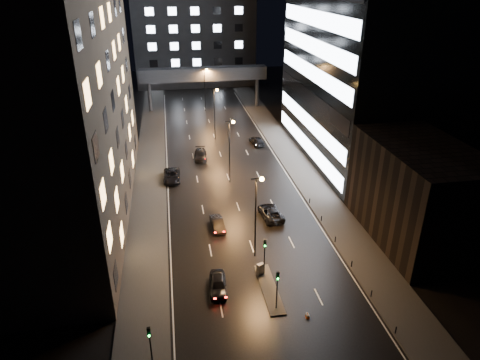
{
  "coord_description": "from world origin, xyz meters",
  "views": [
    {
      "loc": [
        -8.6,
        -32.26,
        29.53
      ],
      "look_at": [
        0.33,
        20.3,
        4.0
      ],
      "focal_mm": 32.0,
      "sensor_mm": 36.0,
      "label": 1
    }
  ],
  "objects_px": {
    "car_toward_b": "(257,141)",
    "utility_cabinet": "(260,269)",
    "car_away_a": "(218,284)",
    "car_away_c": "(172,176)",
    "car_away_b": "(218,224)",
    "car_away_d": "(201,155)",
    "car_toward_a": "(271,212)"
  },
  "relations": [
    {
      "from": "car_away_b",
      "to": "car_toward_a",
      "type": "height_order",
      "value": "car_toward_a"
    },
    {
      "from": "car_away_a",
      "to": "car_away_d",
      "type": "bearing_deg",
      "value": 92.1
    },
    {
      "from": "car_away_c",
      "to": "car_toward_b",
      "type": "relative_size",
      "value": 1.14
    },
    {
      "from": "car_toward_b",
      "to": "car_away_a",
      "type": "bearing_deg",
      "value": 65.8
    },
    {
      "from": "car_away_c",
      "to": "car_toward_b",
      "type": "height_order",
      "value": "car_away_c"
    },
    {
      "from": "car_toward_a",
      "to": "car_away_b",
      "type": "bearing_deg",
      "value": 6.37
    },
    {
      "from": "car_away_a",
      "to": "car_toward_b",
      "type": "relative_size",
      "value": 0.9
    },
    {
      "from": "car_away_b",
      "to": "car_toward_a",
      "type": "distance_m",
      "value": 7.56
    },
    {
      "from": "car_away_a",
      "to": "utility_cabinet",
      "type": "xyz_separation_m",
      "value": [
        4.86,
        1.72,
        0.05
      ]
    },
    {
      "from": "car_toward_a",
      "to": "car_away_a",
      "type": "bearing_deg",
      "value": 51.31
    },
    {
      "from": "car_toward_b",
      "to": "utility_cabinet",
      "type": "bearing_deg",
      "value": 71.73
    },
    {
      "from": "car_away_d",
      "to": "utility_cabinet",
      "type": "bearing_deg",
      "value": -80.22
    },
    {
      "from": "utility_cabinet",
      "to": "car_toward_b",
      "type": "bearing_deg",
      "value": 54.34
    },
    {
      "from": "car_away_b",
      "to": "car_away_d",
      "type": "distance_m",
      "value": 23.64
    },
    {
      "from": "car_away_a",
      "to": "car_away_c",
      "type": "xyz_separation_m",
      "value": [
        -4.04,
        27.5,
        0.03
      ]
    },
    {
      "from": "car_away_c",
      "to": "utility_cabinet",
      "type": "distance_m",
      "value": 27.27
    },
    {
      "from": "car_away_b",
      "to": "car_toward_b",
      "type": "relative_size",
      "value": 0.83
    },
    {
      "from": "car_away_b",
      "to": "car_toward_a",
      "type": "relative_size",
      "value": 0.75
    },
    {
      "from": "car_away_c",
      "to": "car_away_d",
      "type": "bearing_deg",
      "value": 58.42
    },
    {
      "from": "car_away_d",
      "to": "utility_cabinet",
      "type": "relative_size",
      "value": 4.03
    },
    {
      "from": "car_away_d",
      "to": "car_toward_b",
      "type": "bearing_deg",
      "value": 29.51
    },
    {
      "from": "car_away_b",
      "to": "car_away_a",
      "type": "bearing_deg",
      "value": -101.84
    },
    {
      "from": "car_away_c",
      "to": "car_away_d",
      "type": "height_order",
      "value": "car_away_c"
    },
    {
      "from": "car_away_c",
      "to": "utility_cabinet",
      "type": "relative_size",
      "value": 4.34
    },
    {
      "from": "car_away_d",
      "to": "car_toward_b",
      "type": "relative_size",
      "value": 1.06
    },
    {
      "from": "car_away_a",
      "to": "car_away_b",
      "type": "bearing_deg",
      "value": 87.33
    },
    {
      "from": "car_away_a",
      "to": "car_away_b",
      "type": "distance_m",
      "value": 12.05
    },
    {
      "from": "car_away_a",
      "to": "car_away_c",
      "type": "bearing_deg",
      "value": 102.46
    },
    {
      "from": "car_toward_b",
      "to": "utility_cabinet",
      "type": "distance_m",
      "value": 40.13
    },
    {
      "from": "car_away_b",
      "to": "car_toward_a",
      "type": "bearing_deg",
      "value": 6.93
    },
    {
      "from": "car_away_a",
      "to": "car_toward_b",
      "type": "height_order",
      "value": "car_away_a"
    },
    {
      "from": "car_away_c",
      "to": "car_toward_b",
      "type": "xyz_separation_m",
      "value": [
        16.64,
        13.6,
        -0.07
      ]
    }
  ]
}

